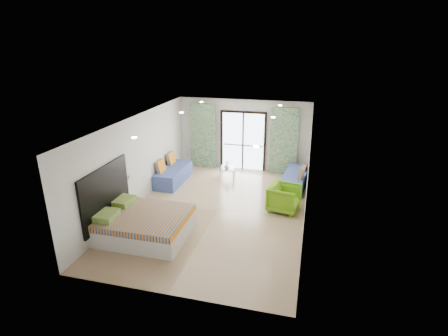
% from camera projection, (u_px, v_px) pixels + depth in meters
% --- Properties ---
extents(floor, '(5.00, 7.50, 0.01)m').
position_uv_depth(floor, '(218.00, 211.00, 10.34)').
color(floor, '#957859').
rests_on(floor, ground).
extents(ceiling, '(5.00, 7.50, 0.01)m').
position_uv_depth(ceiling, '(217.00, 121.00, 9.41)').
color(ceiling, silver).
rests_on(ceiling, ground).
extents(wall_back, '(5.00, 0.01, 2.70)m').
position_uv_depth(wall_back, '(243.00, 135.00, 13.29)').
color(wall_back, silver).
rests_on(wall_back, ground).
extents(wall_front, '(5.00, 0.01, 2.70)m').
position_uv_depth(wall_front, '(164.00, 235.00, 6.47)').
color(wall_front, silver).
rests_on(wall_front, ground).
extents(wall_left, '(0.01, 7.50, 2.70)m').
position_uv_depth(wall_left, '(137.00, 161.00, 10.46)').
color(wall_left, silver).
rests_on(wall_left, ground).
extents(wall_right, '(0.01, 7.50, 2.70)m').
position_uv_depth(wall_right, '(308.00, 176.00, 9.30)').
color(wall_right, silver).
rests_on(wall_right, ground).
extents(balcony_door, '(1.76, 0.08, 2.28)m').
position_uv_depth(balcony_door, '(243.00, 138.00, 13.29)').
color(balcony_door, black).
rests_on(balcony_door, floor).
extents(balcony_rail, '(1.52, 0.03, 0.04)m').
position_uv_depth(balcony_rail, '(243.00, 145.00, 13.41)').
color(balcony_rail, '#595451').
rests_on(balcony_rail, balcony_door).
extents(curtain_left, '(1.00, 0.10, 2.50)m').
position_uv_depth(curtain_left, '(203.00, 136.00, 13.52)').
color(curtain_left, silver).
rests_on(curtain_left, floor).
extents(curtain_right, '(1.00, 0.10, 2.50)m').
position_uv_depth(curtain_right, '(284.00, 142.00, 12.80)').
color(curtain_right, silver).
rests_on(curtain_right, floor).
extents(downlight_a, '(0.12, 0.12, 0.02)m').
position_uv_depth(downlight_a, '(134.00, 138.00, 7.93)').
color(downlight_a, '#FFE0B2').
rests_on(downlight_a, ceiling).
extents(downlight_b, '(0.12, 0.12, 0.02)m').
position_uv_depth(downlight_b, '(256.00, 146.00, 7.28)').
color(downlight_b, '#FFE0B2').
rests_on(downlight_b, ceiling).
extents(downlight_c, '(0.12, 0.12, 0.02)m').
position_uv_depth(downlight_c, '(181.00, 113.00, 10.66)').
color(downlight_c, '#FFE0B2').
rests_on(downlight_c, ceiling).
extents(downlight_d, '(0.12, 0.12, 0.02)m').
position_uv_depth(downlight_d, '(273.00, 117.00, 10.01)').
color(downlight_d, '#FFE0B2').
rests_on(downlight_d, ceiling).
extents(downlight_e, '(0.12, 0.12, 0.02)m').
position_uv_depth(downlight_e, '(201.00, 102.00, 12.48)').
color(downlight_e, '#FFE0B2').
rests_on(downlight_e, ceiling).
extents(downlight_f, '(0.12, 0.12, 0.02)m').
position_uv_depth(downlight_f, '(280.00, 105.00, 11.83)').
color(downlight_f, '#FFE0B2').
rests_on(downlight_f, ceiling).
extents(headboard, '(0.06, 2.10, 1.50)m').
position_uv_depth(headboard, '(106.00, 194.00, 8.92)').
color(headboard, black).
rests_on(headboard, floor).
extents(switch_plate, '(0.02, 0.10, 0.10)m').
position_uv_depth(switch_plate, '(130.00, 177.00, 10.05)').
color(switch_plate, silver).
rests_on(switch_plate, wall_left).
extents(bed, '(2.22, 1.81, 0.77)m').
position_uv_depth(bed, '(143.00, 224.00, 8.94)').
color(bed, silver).
rests_on(bed, floor).
extents(daybed_left, '(0.76, 1.92, 0.94)m').
position_uv_depth(daybed_left, '(173.00, 174.00, 12.35)').
color(daybed_left, '#3E5295').
rests_on(daybed_left, floor).
extents(daybed_right, '(0.94, 1.95, 0.93)m').
position_uv_depth(daybed_right, '(296.00, 179.00, 11.92)').
color(daybed_right, '#3E5295').
rests_on(daybed_right, floor).
extents(coffee_table, '(0.60, 0.60, 0.63)m').
position_uv_depth(coffee_table, '(228.00, 169.00, 12.75)').
color(coffee_table, silver).
rests_on(coffee_table, floor).
extents(vase, '(0.24, 0.25, 0.18)m').
position_uv_depth(vase, '(227.00, 166.00, 12.66)').
color(vase, white).
rests_on(vase, coffee_table).
extents(armchair, '(0.94, 0.98, 0.86)m').
position_uv_depth(armchair, '(284.00, 197.00, 10.23)').
color(armchair, '#66A615').
rests_on(armchair, floor).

